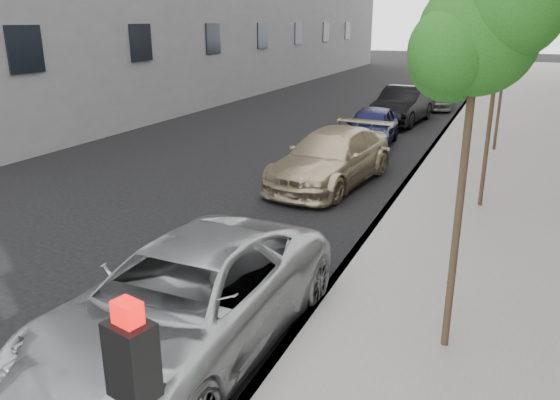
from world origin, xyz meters
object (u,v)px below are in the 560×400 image
Objects in this scene: tree_mid at (501,39)px; minivan at (186,301)px; suv at (331,158)px; sedan_rear at (434,93)px; sedan_black at (403,105)px; tree_near at (480,36)px; sedan_blue at (371,127)px; tree_far at (512,15)px.

minivan is at bearing -113.04° from tree_mid.
suv is 1.02× the size of sedan_rear.
sedan_black reaches higher than suv.
tree_near is 23.68m from sedan_rear.
tree_near is 0.91× the size of minivan.
sedan_black is (0.12, 5.10, 0.10)m from sedan_blue.
tree_near is 0.98× the size of sedan_rear.
suv is 10.34m from sedan_black.
tree_mid is at bearing 90.00° from tree_near.
tree_near is 1.19× the size of sedan_blue.
tree_near is 0.94× the size of tree_far.
tree_mid is at bearing -59.57° from sedan_blue.
suv is at bearing 169.35° from tree_mid.
minivan is at bearing -82.18° from sedan_black.
sedan_rear is (0.68, 10.64, 0.02)m from sedan_blue.
tree_near reaches higher than suv.
tree_near is 1.02× the size of sedan_black.
sedan_black is (-4.13, 17.60, -3.42)m from tree_near.
tree_mid is 1.15× the size of sedan_blue.
tree_mid is 0.95× the size of sedan_rear.
tree_near is 13.67m from sedan_blue.
tree_mid is (0.00, 6.50, -0.22)m from tree_near.
tree_far is at bearing 1.77° from sedan_blue.
sedan_blue is at bearing 95.36° from minivan.
tree_far is at bearing -42.69° from sedan_black.
tree_far is 1.05× the size of sedan_rear.
tree_near reaches higher than sedan_black.
tree_far reaches higher than minivan.
tree_far is at bearing 90.00° from tree_mid.
tree_far is 1.27× the size of sedan_blue.
sedan_rear is (-0.24, 24.47, -0.03)m from minivan.
tree_far reaches higher than tree_near.
suv is at bearing -125.32° from tree_far.
sedan_rear is at bearing 95.47° from suv.
sedan_black is at bearing 103.21° from tree_near.
tree_mid is at bearing -82.89° from sedan_rear.
sedan_black is at bearing 93.97° from minivan.
tree_far is 7.23m from sedan_black.
minivan is 18.94m from sedan_black.
tree_far is 1.02× the size of suv.
suv is at bearing 119.23° from tree_near.
suv reaches higher than sedan_blue.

